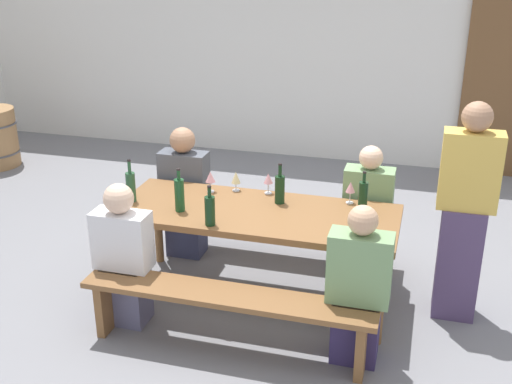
# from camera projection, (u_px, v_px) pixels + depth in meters

# --- Properties ---
(ground_plane) EXTENTS (24.00, 24.00, 0.00)m
(ground_plane) POSITION_uv_depth(u_px,v_px,m) (256.00, 297.00, 5.04)
(ground_plane) COLOR slate
(back_wall) EXTENTS (14.00, 0.20, 3.20)m
(back_wall) POSITION_uv_depth(u_px,v_px,m) (338.00, 32.00, 7.70)
(back_wall) COLOR silver
(back_wall) RESTS_ON ground
(wooden_door) EXTENTS (0.90, 0.06, 2.10)m
(wooden_door) POSITION_uv_depth(u_px,v_px,m) (503.00, 88.00, 7.28)
(wooden_door) COLOR brown
(wooden_door) RESTS_ON ground
(tasting_table) EXTENTS (2.13, 0.84, 0.75)m
(tasting_table) POSITION_uv_depth(u_px,v_px,m) (256.00, 220.00, 4.79)
(tasting_table) COLOR brown
(tasting_table) RESTS_ON ground
(bench_near) EXTENTS (2.03, 0.30, 0.45)m
(bench_near) POSITION_uv_depth(u_px,v_px,m) (227.00, 305.00, 4.26)
(bench_near) COLOR brown
(bench_near) RESTS_ON ground
(bench_far) EXTENTS (2.03, 0.30, 0.45)m
(bench_far) POSITION_uv_depth(u_px,v_px,m) (278.00, 220.00, 5.55)
(bench_far) COLOR brown
(bench_far) RESTS_ON ground
(wine_bottle_0) EXTENTS (0.07, 0.07, 0.33)m
(wine_bottle_0) POSITION_uv_depth(u_px,v_px,m) (179.00, 194.00, 4.71)
(wine_bottle_0) COLOR #194723
(wine_bottle_0) RESTS_ON tasting_table
(wine_bottle_1) EXTENTS (0.07, 0.07, 0.34)m
(wine_bottle_1) POSITION_uv_depth(u_px,v_px,m) (131.00, 186.00, 4.88)
(wine_bottle_1) COLOR #234C2D
(wine_bottle_1) RESTS_ON tasting_table
(wine_bottle_2) EXTENTS (0.07, 0.07, 0.33)m
(wine_bottle_2) POSITION_uv_depth(u_px,v_px,m) (363.00, 197.00, 4.68)
(wine_bottle_2) COLOR #143319
(wine_bottle_2) RESTS_ON tasting_table
(wine_bottle_3) EXTENTS (0.08, 0.08, 0.32)m
(wine_bottle_3) POSITION_uv_depth(u_px,v_px,m) (280.00, 189.00, 4.85)
(wine_bottle_3) COLOR #143319
(wine_bottle_3) RESTS_ON tasting_table
(wine_bottle_4) EXTENTS (0.07, 0.07, 0.30)m
(wine_bottle_4) POSITION_uv_depth(u_px,v_px,m) (210.00, 210.00, 4.48)
(wine_bottle_4) COLOR #143319
(wine_bottle_4) RESTS_ON tasting_table
(wine_glass_0) EXTENTS (0.07, 0.07, 0.17)m
(wine_glass_0) POSITION_uv_depth(u_px,v_px,m) (268.00, 179.00, 5.04)
(wine_glass_0) COLOR silver
(wine_glass_0) RESTS_ON tasting_table
(wine_glass_1) EXTENTS (0.07, 0.07, 0.16)m
(wine_glass_1) POSITION_uv_depth(u_px,v_px,m) (236.00, 178.00, 5.10)
(wine_glass_1) COLOR silver
(wine_glass_1) RESTS_ON tasting_table
(wine_glass_2) EXTENTS (0.08, 0.08, 0.17)m
(wine_glass_2) POSITION_uv_depth(u_px,v_px,m) (210.00, 177.00, 5.07)
(wine_glass_2) COLOR silver
(wine_glass_2) RESTS_ON tasting_table
(wine_glass_3) EXTENTS (0.07, 0.07, 0.17)m
(wine_glass_3) POSITION_uv_depth(u_px,v_px,m) (350.00, 188.00, 4.85)
(wine_glass_3) COLOR silver
(wine_glass_3) RESTS_ON tasting_table
(seated_guest_near_0) EXTENTS (0.41, 0.24, 1.09)m
(seated_guest_near_0) POSITION_uv_depth(u_px,v_px,m) (124.00, 258.00, 4.55)
(seated_guest_near_0) COLOR #575571
(seated_guest_near_0) RESTS_ON ground
(seated_guest_near_1) EXTENTS (0.41, 0.24, 1.12)m
(seated_guest_near_1) POSITION_uv_depth(u_px,v_px,m) (358.00, 290.00, 4.12)
(seated_guest_near_1) COLOR #322855
(seated_guest_near_1) RESTS_ON ground
(seated_guest_far_0) EXTENTS (0.42, 0.24, 1.18)m
(seated_guest_far_0) POSITION_uv_depth(u_px,v_px,m) (185.00, 195.00, 5.54)
(seated_guest_far_0) COLOR #373B5C
(seated_guest_far_0) RESTS_ON ground
(seated_guest_far_1) EXTENTS (0.39, 0.24, 1.15)m
(seated_guest_far_1) POSITION_uv_depth(u_px,v_px,m) (367.00, 217.00, 5.15)
(seated_guest_far_1) COLOR #48566A
(seated_guest_far_1) RESTS_ON ground
(standing_host) EXTENTS (0.41, 0.24, 1.64)m
(standing_host) POSITION_uv_depth(u_px,v_px,m) (464.00, 217.00, 4.53)
(standing_host) COLOR #4E3C62
(standing_host) RESTS_ON ground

